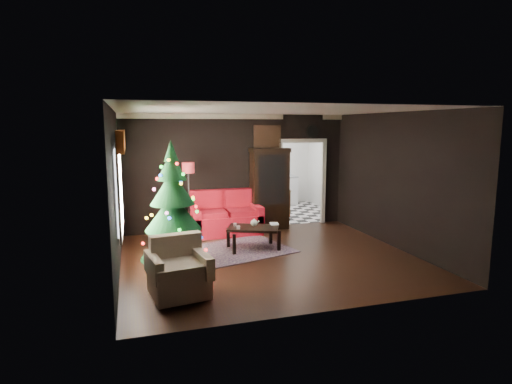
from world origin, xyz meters
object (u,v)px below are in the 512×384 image
object	(u,v)px
loveseat	(226,213)
kitchen_table	(275,202)
christmas_tree	(173,209)
teapot	(254,223)
wall_clock	(312,131)
coffee_table	(253,238)
armchair	(178,267)
curio_cabinet	(269,190)
floor_lamp	(189,202)

from	to	relation	value
loveseat	kitchen_table	world-z (taller)	loveseat
christmas_tree	teapot	xyz separation A→B (m)	(1.70, 0.62, -0.50)
wall_clock	kitchen_table	xyz separation A→B (m)	(-0.55, 1.25, -2.00)
loveseat	coffee_table	xyz separation A→B (m)	(0.26, -1.41, -0.26)
teapot	kitchen_table	xyz separation A→B (m)	(1.51, 3.01, -0.17)
christmas_tree	armchair	distance (m)	1.60
curio_cabinet	armchair	bearing A→B (deg)	-125.56
wall_clock	kitchen_table	world-z (taller)	wall_clock
loveseat	christmas_tree	distance (m)	2.49
teapot	armchair	bearing A→B (deg)	-130.20
floor_lamp	loveseat	bearing A→B (deg)	7.99
coffee_table	kitchen_table	size ratio (longest dim) A/B	1.35
curio_cabinet	teapot	size ratio (longest dim) A/B	11.74
armchair	wall_clock	world-z (taller)	wall_clock
teapot	wall_clock	xyz separation A→B (m)	(2.06, 1.76, 1.83)
christmas_tree	teapot	distance (m)	1.87
loveseat	christmas_tree	bearing A→B (deg)	-125.29
coffee_table	teapot	xyz separation A→B (m)	(0.03, 0.05, 0.30)
loveseat	wall_clock	bearing A→B (deg)	9.66
christmas_tree	wall_clock	bearing A→B (deg)	32.39
coffee_table	loveseat	bearing A→B (deg)	100.52
coffee_table	teapot	distance (m)	0.31
christmas_tree	floor_lamp	bearing A→B (deg)	73.97
loveseat	floor_lamp	distance (m)	0.94
armchair	coffee_table	size ratio (longest dim) A/B	0.84
armchair	wall_clock	bearing A→B (deg)	35.75
loveseat	wall_clock	size ratio (longest dim) A/B	5.31
curio_cabinet	teapot	bearing A→B (deg)	-118.43
loveseat	floor_lamp	bearing A→B (deg)	-172.01
christmas_tree	kitchen_table	xyz separation A→B (m)	(3.20, 3.63, -0.68)
kitchen_table	coffee_table	bearing A→B (deg)	-116.70
floor_lamp	wall_clock	distance (m)	3.61
christmas_tree	armchair	xyz separation A→B (m)	(-0.08, -1.49, -0.59)
curio_cabinet	wall_clock	distance (m)	1.88
christmas_tree	coffee_table	xyz separation A→B (m)	(1.66, 0.57, -0.81)
curio_cabinet	floor_lamp	distance (m)	2.05
christmas_tree	wall_clock	world-z (taller)	wall_clock
teapot	wall_clock	size ratio (longest dim) A/B	0.51
teapot	wall_clock	distance (m)	3.27
christmas_tree	coffee_table	bearing A→B (deg)	18.98
floor_lamp	christmas_tree	xyz separation A→B (m)	(-0.53, -1.86, 0.22)
curio_cabinet	coffee_table	size ratio (longest dim) A/B	1.87
loveseat	christmas_tree	world-z (taller)	christmas_tree
loveseat	christmas_tree	size ratio (longest dim) A/B	0.74
loveseat	kitchen_table	size ratio (longest dim) A/B	2.27
curio_cabinet	floor_lamp	xyz separation A→B (m)	(-2.02, -0.34, -0.12)
curio_cabinet	teapot	distance (m)	1.84
kitchen_table	loveseat	bearing A→B (deg)	-137.49
floor_lamp	armchair	distance (m)	3.42
armchair	wall_clock	distance (m)	5.77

